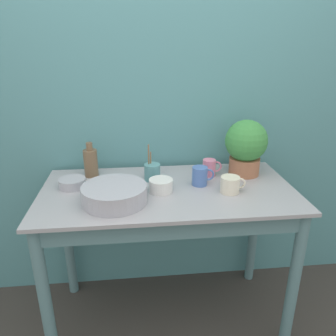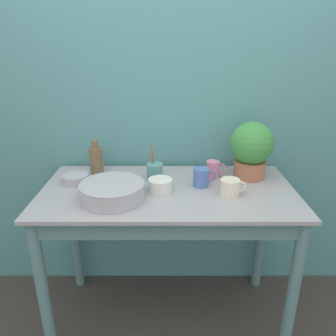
% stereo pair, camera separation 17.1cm
% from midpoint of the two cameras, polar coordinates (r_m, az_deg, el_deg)
% --- Properties ---
extents(wall_back, '(6.00, 0.05, 2.40)m').
position_cam_midpoint_polar(wall_back, '(2.03, -3.64, 9.22)').
color(wall_back, teal).
rests_on(wall_back, ground_plane).
extents(counter_table, '(1.35, 0.69, 0.88)m').
position_cam_midpoint_polar(counter_table, '(1.82, -2.64, -9.10)').
color(counter_table, slate).
rests_on(counter_table, ground_plane).
extents(potted_plant, '(0.24, 0.24, 0.33)m').
position_cam_midpoint_polar(potted_plant, '(1.92, 10.95, 3.82)').
color(potted_plant, '#A36647').
rests_on(potted_plant, counter_table).
extents(bowl_wash_large, '(0.32, 0.32, 0.09)m').
position_cam_midpoint_polar(bowl_wash_large, '(1.63, -12.29, -4.51)').
color(bowl_wash_large, '#A8A8B2').
rests_on(bowl_wash_large, counter_table).
extents(bottle_tall, '(0.08, 0.08, 0.20)m').
position_cam_midpoint_polar(bottle_tall, '(1.96, -15.76, 0.92)').
color(bottle_tall, brown).
rests_on(bottle_tall, counter_table).
extents(mug_pink, '(0.11, 0.08, 0.10)m').
position_cam_midpoint_polar(mug_pink, '(1.91, 4.73, 0.02)').
color(mug_pink, pink).
rests_on(mug_pink, counter_table).
extents(mug_cream, '(0.13, 0.10, 0.09)m').
position_cam_midpoint_polar(mug_cream, '(1.72, 8.03, -2.94)').
color(mug_cream, beige).
rests_on(mug_cream, counter_table).
extents(mug_blue, '(0.12, 0.08, 0.10)m').
position_cam_midpoint_polar(mug_blue, '(1.79, 2.92, -1.44)').
color(mug_blue, '#4C70B7').
rests_on(mug_blue, counter_table).
extents(bowl_small_enamel_white, '(0.13, 0.13, 0.07)m').
position_cam_midpoint_polar(bowl_small_enamel_white, '(1.72, -4.10, -3.09)').
color(bowl_small_enamel_white, silver).
rests_on(bowl_small_enamel_white, counter_table).
extents(bowl_small_steel, '(0.14, 0.14, 0.05)m').
position_cam_midpoint_polar(bowl_small_steel, '(1.87, -18.87, -2.52)').
color(bowl_small_steel, '#A8A8B2').
rests_on(bowl_small_steel, counter_table).
extents(utensil_cup, '(0.09, 0.09, 0.21)m').
position_cam_midpoint_polar(utensil_cup, '(1.85, -5.40, -0.74)').
color(utensil_cup, '#569399').
rests_on(utensil_cup, counter_table).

